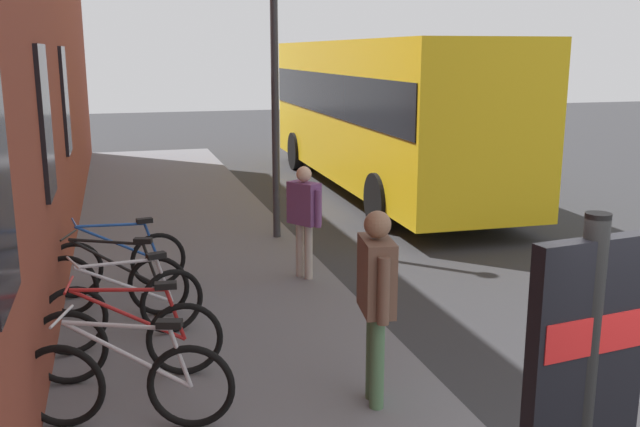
# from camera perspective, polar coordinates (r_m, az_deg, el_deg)

# --- Properties ---
(ground) EXTENTS (60.00, 60.00, 0.00)m
(ground) POSITION_cam_1_polar(r_m,az_deg,el_deg) (9.80, 7.48, -5.80)
(ground) COLOR #2D2D30
(sidewalk_pavement) EXTENTS (24.00, 3.50, 0.12)m
(sidewalk_pavement) POSITION_cam_1_polar(r_m,az_deg,el_deg) (10.97, -10.14, -3.52)
(sidewalk_pavement) COLOR slate
(sidewalk_pavement) RESTS_ON ground
(bicycle_beside_lamp) EXTENTS (0.65, 1.71, 0.97)m
(bicycle_beside_lamp) POSITION_cam_1_polar(r_m,az_deg,el_deg) (6.08, -15.25, -13.02)
(bicycle_beside_lamp) COLOR black
(bicycle_beside_lamp) RESTS_ON sidewalk_pavement
(bicycle_by_door) EXTENTS (0.48, 1.77, 0.97)m
(bicycle_by_door) POSITION_cam_1_polar(r_m,az_deg,el_deg) (6.91, -15.18, -9.81)
(bicycle_by_door) COLOR black
(bicycle_by_door) RESTS_ON sidewalk_pavement
(bicycle_leaning_wall) EXTENTS (0.65, 1.71, 0.97)m
(bicycle_leaning_wall) POSITION_cam_1_polar(r_m,az_deg,el_deg) (7.74, -15.42, -7.33)
(bicycle_leaning_wall) COLOR black
(bicycle_leaning_wall) RESTS_ON sidewalk_pavement
(bicycle_under_window) EXTENTS (0.66, 1.71, 0.97)m
(bicycle_under_window) POSITION_cam_1_polar(r_m,az_deg,el_deg) (8.56, -16.25, -5.40)
(bicycle_under_window) COLOR black
(bicycle_under_window) RESTS_ON sidewalk_pavement
(bicycle_end_of_row) EXTENTS (0.48, 1.76, 0.97)m
(bicycle_end_of_row) POSITION_cam_1_polar(r_m,az_deg,el_deg) (9.37, -15.97, -3.81)
(bicycle_end_of_row) COLOR black
(bicycle_end_of_row) RESTS_ON sidewalk_pavement
(transit_info_sign) EXTENTS (0.15, 0.56, 2.40)m
(transit_info_sign) POSITION_cam_1_polar(r_m,az_deg,el_deg) (3.17, 20.28, -14.24)
(transit_info_sign) COLOR black
(transit_info_sign) RESTS_ON sidewalk_pavement
(city_bus) EXTENTS (10.56, 2.83, 3.35)m
(city_bus) POSITION_cam_1_polar(r_m,az_deg,el_deg) (16.18, 4.89, 8.58)
(city_bus) COLOR yellow
(city_bus) RESTS_ON ground
(pedestrian_by_facade) EXTENTS (0.65, 0.32, 1.72)m
(pedestrian_by_facade) POSITION_cam_1_polar(r_m,az_deg,el_deg) (6.03, 4.55, -6.02)
(pedestrian_by_facade) COLOR #4C724C
(pedestrian_by_facade) RESTS_ON sidewalk_pavement
(pedestrian_near_bus) EXTENTS (0.51, 0.42, 1.53)m
(pedestrian_near_bus) POSITION_cam_1_polar(r_m,az_deg,el_deg) (9.45, -1.29, 0.24)
(pedestrian_near_bus) COLOR #B2A599
(pedestrian_near_bus) RESTS_ON sidewalk_pavement
(street_lamp) EXTENTS (0.28, 0.28, 5.08)m
(street_lamp) POSITION_cam_1_polar(r_m,az_deg,el_deg) (11.41, -3.69, 12.95)
(street_lamp) COLOR #333338
(street_lamp) RESTS_ON sidewalk_pavement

